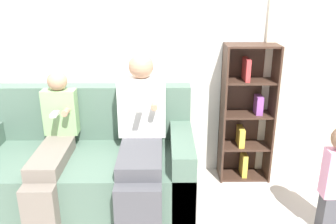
{
  "coord_description": "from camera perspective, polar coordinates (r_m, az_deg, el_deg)",
  "views": [
    {
      "loc": [
        0.56,
        -2.22,
        1.79
      ],
      "look_at": [
        0.59,
        0.62,
        0.78
      ],
      "focal_mm": 38.0,
      "sensor_mm": 36.0,
      "label": 1
    }
  ],
  "objects": [
    {
      "name": "back_wall",
      "position": [
        3.38,
        -10.33,
        10.56
      ],
      "size": [
        10.0,
        0.06,
        2.55
      ],
      "color": "silver",
      "rests_on": "ground_plane"
    },
    {
      "name": "curtain_panel",
      "position": [
        3.59,
        21.71,
        6.03
      ],
      "size": [
        0.87,
        0.04,
        2.06
      ],
      "color": "beige",
      "rests_on": "ground_plane"
    },
    {
      "name": "couch",
      "position": [
        3.25,
        -13.36,
        -8.3
      ],
      "size": [
        1.9,
        0.94,
        0.93
      ],
      "color": "#4C6656",
      "rests_on": "ground_plane"
    },
    {
      "name": "adult_seated",
      "position": [
        2.94,
        -4.37,
        -3.5
      ],
      "size": [
        0.41,
        0.88,
        1.26
      ],
      "color": "#47474C",
      "rests_on": "ground_plane"
    },
    {
      "name": "child_seated",
      "position": [
        3.07,
        -18.03,
        -5.31
      ],
      "size": [
        0.29,
        0.89,
        1.11
      ],
      "color": "#70665B",
      "rests_on": "ground_plane"
    },
    {
      "name": "bookshelf",
      "position": [
        3.44,
        12.41,
        -0.37
      ],
      "size": [
        0.47,
        0.28,
        1.3
      ],
      "color": "#3D281E",
      "rests_on": "ground_plane"
    }
  ]
}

